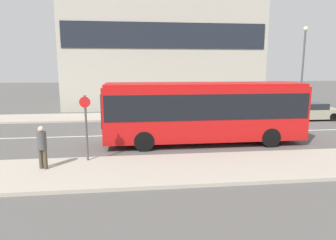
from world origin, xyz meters
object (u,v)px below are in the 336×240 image
(pedestrian_near_stop, at_px, (42,145))
(street_lamp, at_px, (303,62))
(bus_stop_sign, at_px, (86,123))
(city_bus, at_px, (204,109))
(parked_car_0, at_px, (309,112))

(pedestrian_near_stop, relative_size, street_lamp, 0.24)
(bus_stop_sign, distance_m, street_lamp, 18.31)
(city_bus, relative_size, bus_stop_sign, 3.76)
(bus_stop_sign, height_order, street_lamp, street_lamp)
(parked_car_0, xyz_separation_m, bus_stop_sign, (-14.99, -8.54, 1.09))
(parked_car_0, height_order, street_lamp, street_lamp)
(parked_car_0, bearing_deg, city_bus, -148.40)
(parked_car_0, bearing_deg, street_lamp, 85.58)
(pedestrian_near_stop, distance_m, street_lamp, 20.12)
(parked_car_0, xyz_separation_m, pedestrian_near_stop, (-16.50, -9.40, 0.45))
(pedestrian_near_stop, distance_m, bus_stop_sign, 1.85)
(parked_car_0, distance_m, pedestrian_near_stop, 19.00)
(street_lamp, bearing_deg, city_bus, -142.73)
(pedestrian_near_stop, xyz_separation_m, street_lamp, (16.62, 10.87, 3.24))
(city_bus, bearing_deg, bus_stop_sign, -156.77)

